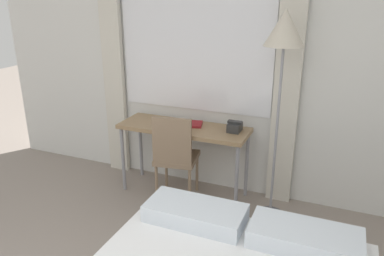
% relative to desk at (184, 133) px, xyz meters
% --- Properties ---
extents(wall_back_with_window, '(5.66, 0.13, 2.70)m').
position_rel_desk_xyz_m(wall_back_with_window, '(0.35, 0.30, 0.68)').
color(wall_back_with_window, silver).
rests_on(wall_back_with_window, ground_plane).
extents(desk, '(1.32, 0.45, 0.75)m').
position_rel_desk_xyz_m(desk, '(0.00, 0.00, 0.00)').
color(desk, '#937551').
rests_on(desk, ground_plane).
extents(desk_chair, '(0.46, 0.46, 0.92)m').
position_rel_desk_xyz_m(desk_chair, '(-0.02, -0.18, -0.16)').
color(desk_chair, '#8C7259').
rests_on(desk_chair, ground_plane).
extents(standing_lamp, '(0.33, 0.33, 1.90)m').
position_rel_desk_xyz_m(standing_lamp, '(0.94, -0.12, 0.94)').
color(standing_lamp, '#4C4C51').
rests_on(standing_lamp, ground_plane).
extents(telephone, '(0.14, 0.16, 0.11)m').
position_rel_desk_xyz_m(telephone, '(0.51, 0.06, 0.12)').
color(telephone, '#2D2D2D').
rests_on(telephone, desk).
extents(book, '(0.27, 0.24, 0.02)m').
position_rel_desk_xyz_m(book, '(0.05, 0.06, 0.08)').
color(book, maroon).
rests_on(book, desk).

